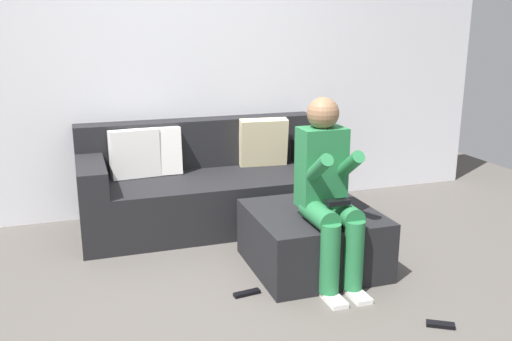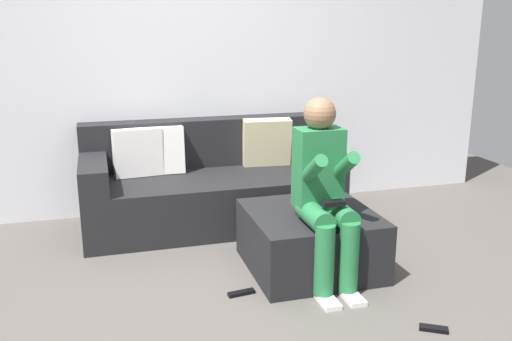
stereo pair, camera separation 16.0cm
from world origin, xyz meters
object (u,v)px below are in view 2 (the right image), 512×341
person_seated (324,189)px  ottoman (310,240)px  remote_by_storage_bin (241,293)px  couch_sectional (209,184)px  remote_near_ottoman (434,329)px

person_seated → ottoman: bearing=90.0°
ottoman → remote_by_storage_bin: 0.62m
remote_by_storage_bin → couch_sectional: bearing=79.4°
couch_sectional → ottoman: (0.46, -1.08, -0.12)m
ottoman → remote_near_ottoman: (0.35, -0.93, -0.19)m
ottoman → remote_near_ottoman: size_ratio=5.43×
remote_by_storage_bin → person_seated: bearing=-3.0°
ottoman → person_seated: (-0.00, -0.21, 0.41)m
person_seated → remote_near_ottoman: person_seated is taller
ottoman → person_seated: person_seated is taller
couch_sectional → remote_near_ottoman: size_ratio=13.48×
remote_near_ottoman → remote_by_storage_bin: 1.12m
ottoman → person_seated: bearing=-90.0°
person_seated → remote_near_ottoman: (0.35, -0.72, -0.60)m
remote_near_ottoman → remote_by_storage_bin: (-0.89, 0.68, 0.00)m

